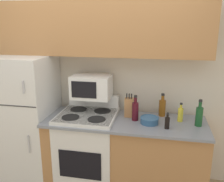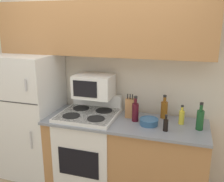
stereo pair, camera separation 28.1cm
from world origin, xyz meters
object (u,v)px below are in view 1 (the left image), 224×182
bottle_wine_red (135,110)px  microwave (92,87)px  bottle_soy_sauce (167,122)px  bottle_whiskey (162,107)px  refrigerator (25,118)px  bottle_wine_green (199,116)px  bottle_cooking_spray (180,114)px  knife_block (129,107)px  stove (88,148)px  bowl (149,120)px

bottle_wine_red → microwave: bearing=168.0°
bottle_soy_sauce → bottle_whiskey: bearing=98.6°
refrigerator → bottle_soy_sauce: bearing=-5.7°
bottle_wine_green → bottle_whiskey: bottle_wine_green is taller
bottle_cooking_spray → bottle_wine_red: size_ratio=0.73×
refrigerator → bottle_wine_red: bearing=-0.1°
knife_block → bottle_wine_red: 0.13m
microwave → bottle_soy_sauce: bearing=-17.7°
stove → bottle_wine_green: bearing=0.1°
refrigerator → bottle_cooking_spray: (1.93, 0.06, 0.18)m
bottle_wine_green → bottle_wine_red: size_ratio=1.00×
bottle_wine_green → bottle_soy_sauce: bearing=-156.7°
bottle_soy_sauce → stove: bearing=171.2°
bottle_soy_sauce → bottle_wine_red: size_ratio=0.60×
bowl → bottle_wine_green: (0.53, 0.04, 0.08)m
stove → bowl: size_ratio=5.17×
knife_block → bottle_soy_sauce: knife_block is taller
bowl → bottle_soy_sauce: 0.22m
microwave → bottle_cooking_spray: microwave is taller
microwave → bottle_wine_green: microwave is taller
bowl → bottle_cooking_spray: (0.34, 0.13, 0.05)m
microwave → stove: bearing=-97.4°
stove → bottle_wine_green: size_ratio=3.66×
bottle_soy_sauce → bottle_cooking_spray: bearing=58.1°
microwave → bowl: microwave is taller
bottle_wine_green → bottle_cooking_spray: bearing=153.5°
stove → bottle_whiskey: bottle_whiskey is taller
bottle_wine_green → bottle_soy_sauce: 0.37m
bottle_wine_green → bottle_wine_red: 0.70m
bottle_wine_red → bottle_whiskey: bearing=33.4°
stove → bottle_whiskey: (0.87, 0.23, 0.52)m
bowl → bottle_wine_green: bottle_wine_green is taller
stove → bottle_soy_sauce: size_ratio=6.10×
bowl → bottle_wine_red: 0.20m
knife_block → bottle_wine_green: 0.80m
bottle_wine_green → bottle_whiskey: bearing=150.1°
stove → microwave: microwave is taller
refrigerator → knife_block: 1.35m
bottle_soy_sauce → knife_block: bearing=148.6°
microwave → bottle_cooking_spray: (1.06, -0.05, -0.26)m
stove → knife_block: (0.48, 0.13, 0.53)m
bottle_whiskey → bowl: bearing=-117.1°
bottle_soy_sauce → bottle_whiskey: 0.38m
bottle_soy_sauce → bottle_wine_red: 0.40m
stove → bowl: (0.74, -0.03, 0.45)m
bowl → microwave: bearing=165.9°
stove → bottle_wine_green: (1.27, 0.00, 0.53)m
knife_block → stove: bearing=-165.1°
stove → bottle_wine_red: bearing=2.9°
bottle_wine_red → knife_block: bearing=130.5°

